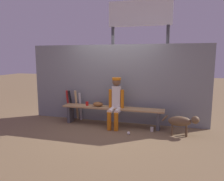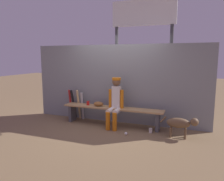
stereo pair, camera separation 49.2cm
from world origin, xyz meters
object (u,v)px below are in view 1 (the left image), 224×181
bat_aluminum_black (71,105)px  baseball (128,133)px  dugout_bench (112,111)px  baseball_glove (98,104)px  dog (182,122)px  player_seated (115,101)px  scoreboard (142,30)px  bat_wood_natural (77,105)px  cup_on_bench (87,104)px  bat_aluminum_silver (80,107)px  cup_on_ground (152,129)px  bat_aluminum_red (68,105)px

bat_aluminum_black → baseball: 2.08m
dugout_bench → baseball_glove: baseball_glove is taller
bat_aluminum_black → dog: bat_aluminum_black is taller
player_seated → dog: (1.66, -0.19, -0.37)m
scoreboard → dog: (1.21, -1.61, -2.28)m
player_seated → baseball_glove: bearing=168.0°
bat_aluminum_black → scoreboard: scoreboard is taller
bat_wood_natural → baseball: bat_wood_natural is taller
bat_wood_natural → scoreboard: 2.96m
baseball → cup_on_bench: (-1.28, 0.58, 0.52)m
bat_wood_natural → cup_on_bench: 0.47m
baseball_glove → bat_wood_natural: bearing=164.7°
player_seated → cup_on_bench: player_seated is taller
player_seated → baseball: size_ratio=17.48×
bat_aluminum_black → scoreboard: size_ratio=0.24×
bat_aluminum_silver → cup_on_bench: size_ratio=7.30×
cup_on_ground → cup_on_bench: bearing=173.2°
bat_wood_natural → cup_on_ground: 2.27m
dugout_bench → scoreboard: bearing=66.6°
cup_on_bench → dog: cup_on_bench is taller
bat_aluminum_black → dog: size_ratio=1.04×
bat_wood_natural → cup_on_ground: (2.20, -0.41, -0.39)m
baseball → scoreboard: (-0.00, 1.89, 2.58)m
bat_aluminum_black → cup_on_bench: size_ratio=8.01×
bat_aluminum_red → cup_on_bench: bearing=-15.9°
bat_aluminum_red → cup_on_ground: 2.53m
player_seated → cup_on_bench: 0.86m
player_seated → bat_wood_natural: player_seated is taller
bat_wood_natural → baseball_glove: bearing=-15.3°
player_seated → dog: 1.71m
bat_aluminum_silver → dog: size_ratio=0.95×
bat_aluminum_black → cup_on_ground: 2.46m
bat_aluminum_red → bat_aluminum_black: bearing=23.1°
baseball → cup_on_bench: size_ratio=0.67×
bat_aluminum_red → bat_wood_natural: bearing=1.1°
player_seated → bat_aluminum_red: player_seated is taller
baseball_glove → scoreboard: scoreboard is taller
dugout_bench → baseball_glove: 0.43m
baseball_glove → bat_aluminum_black: (-0.91, 0.23, -0.12)m
bat_aluminum_red → cup_on_ground: (2.47, -0.41, -0.38)m
bat_wood_natural → scoreboard: bearing=33.3°
dugout_bench → player_seated: (0.12, -0.11, 0.31)m
player_seated → bat_aluminum_black: 1.49m
bat_aluminum_black → dog: (3.09, -0.53, -0.10)m
player_seated → bat_aluminum_black: player_seated is taller
cup_on_ground → scoreboard: (-0.52, 1.52, 2.56)m
dugout_bench → cup_on_bench: bearing=179.9°
bat_wood_natural → bat_aluminum_silver: bearing=14.4°
cup_on_ground → dog: dog is taller
bat_aluminum_silver → bat_wood_natural: size_ratio=0.90×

